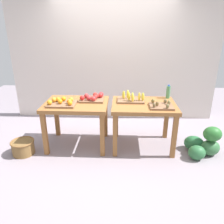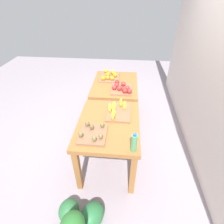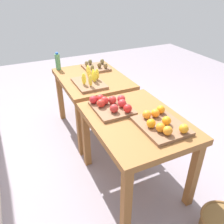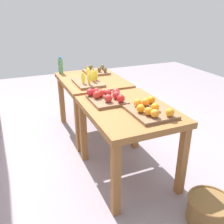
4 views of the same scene
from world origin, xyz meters
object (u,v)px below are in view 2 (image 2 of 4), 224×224
(display_table_right, at_px, (109,129))
(apple_bin, at_px, (122,88))
(display_table_left, at_px, (115,89))
(water_bottle, at_px, (134,143))
(wicker_basket, at_px, (103,91))
(watermelon_pile, at_px, (78,222))
(kiwi_bin, at_px, (93,133))
(orange_bin, at_px, (110,76))
(banana_crate, at_px, (118,111))

(display_table_right, xyz_separation_m, apple_bin, (-0.86, 0.13, 0.16))
(display_table_left, distance_m, display_table_right, 1.12)
(display_table_right, relative_size, water_bottle, 4.38)
(wicker_basket, bearing_deg, watermelon_pile, 2.45)
(kiwi_bin, relative_size, water_bottle, 1.52)
(orange_bin, relative_size, banana_crate, 0.99)
(apple_bin, bearing_deg, display_table_right, -8.62)
(banana_crate, xyz_separation_m, wicker_basket, (-1.76, -0.46, -0.71))
(wicker_basket, bearing_deg, apple_bin, 23.45)
(apple_bin, height_order, banana_crate, banana_crate)
(display_table_right, relative_size, watermelon_pile, 1.74)
(kiwi_bin, xyz_separation_m, wicker_basket, (-2.22, -0.19, -0.69))
(kiwi_bin, bearing_deg, orange_bin, 178.58)
(water_bottle, relative_size, watermelon_pile, 0.40)
(display_table_left, xyz_separation_m, water_bottle, (1.56, 0.32, 0.23))
(water_bottle, bearing_deg, orange_bin, -166.11)
(apple_bin, bearing_deg, kiwi_bin, -14.49)
(display_table_right, height_order, kiwi_bin, kiwi_bin)
(orange_bin, distance_m, kiwi_bin, 1.57)
(orange_bin, height_order, apple_bin, apple_bin)
(display_table_right, xyz_separation_m, wicker_basket, (-1.97, -0.35, -0.55))
(banana_crate, height_order, kiwi_bin, banana_crate)
(display_table_left, distance_m, watermelon_pile, 2.16)
(orange_bin, height_order, kiwi_bin, orange_bin)
(banana_crate, bearing_deg, wicker_basket, -165.46)
(display_table_left, relative_size, wicker_basket, 2.76)
(banana_crate, bearing_deg, apple_bin, 177.91)
(display_table_right, height_order, banana_crate, banana_crate)
(apple_bin, height_order, water_bottle, water_bottle)
(water_bottle, xyz_separation_m, wicker_basket, (-2.41, -0.67, -0.77))
(orange_bin, bearing_deg, kiwi_bin, -1.42)
(kiwi_bin, bearing_deg, apple_bin, 165.51)
(display_table_right, relative_size, banana_crate, 2.34)
(apple_bin, xyz_separation_m, kiwi_bin, (1.11, -0.29, -0.02))
(apple_bin, bearing_deg, watermelon_pile, -10.98)
(orange_bin, relative_size, kiwi_bin, 1.22)
(banana_crate, bearing_deg, water_bottle, 18.08)
(banana_crate, xyz_separation_m, water_bottle, (0.65, 0.21, 0.07))
(banana_crate, relative_size, watermelon_pile, 0.75)
(display_table_right, bearing_deg, apple_bin, 171.38)
(apple_bin, distance_m, water_bottle, 1.32)
(apple_bin, relative_size, wicker_basket, 1.08)
(orange_bin, height_order, banana_crate, banana_crate)
(display_table_right, relative_size, wicker_basket, 2.76)
(kiwi_bin, bearing_deg, banana_crate, 150.13)
(display_table_right, distance_m, wicker_basket, 2.07)
(water_bottle, relative_size, wicker_basket, 0.63)
(wicker_basket, bearing_deg, kiwi_bin, 4.98)
(orange_bin, xyz_separation_m, water_bottle, (1.76, 0.44, 0.07))
(apple_bin, relative_size, water_bottle, 1.72)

